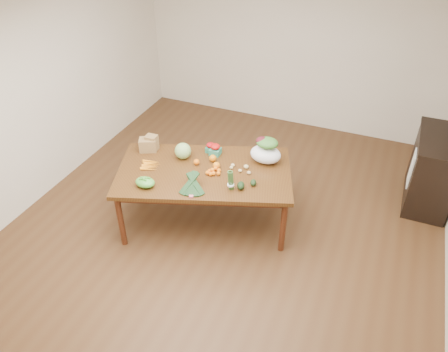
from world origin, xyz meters
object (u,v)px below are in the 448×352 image
at_px(dining_table, 205,196).
at_px(cabbage, 183,151).
at_px(cabinet, 432,170).
at_px(paper_bag, 148,144).
at_px(salad_bag, 266,151).
at_px(asparagus_bundle, 231,180).
at_px(mandarin_cluster, 213,171).
at_px(kale_bunch, 192,185).

height_order(dining_table, cabbage, cabbage).
bearing_deg(cabinet, paper_bag, -158.11).
xyz_separation_m(cabinet, salad_bag, (-1.91, -1.02, 0.42)).
relative_size(cabinet, paper_bag, 3.72).
height_order(paper_bag, asparagus_bundle, asparagus_bundle).
distance_m(cabbage, mandarin_cluster, 0.49).
distance_m(dining_table, asparagus_bundle, 0.69).
bearing_deg(salad_bag, cabinet, 28.14).
bearing_deg(cabinet, mandarin_cluster, -148.12).
xyz_separation_m(dining_table, mandarin_cluster, (0.12, -0.02, 0.41)).
xyz_separation_m(mandarin_cluster, salad_bag, (0.48, 0.46, 0.10)).
height_order(cabbage, kale_bunch, cabbage).
relative_size(cabbage, salad_bag, 0.53).
relative_size(dining_table, kale_bunch, 4.96).
bearing_deg(paper_bag, salad_bag, 12.48).
height_order(kale_bunch, salad_bag, salad_bag).
xyz_separation_m(paper_bag, cabbage, (0.47, 0.01, 0.00)).
distance_m(cabbage, asparagus_bundle, 0.84).
xyz_separation_m(cabinet, kale_bunch, (-2.46, -1.87, 0.36)).
height_order(dining_table, salad_bag, salad_bag).
height_order(mandarin_cluster, kale_bunch, kale_bunch).
relative_size(paper_bag, mandarin_cluster, 1.52).
relative_size(dining_table, asparagus_bundle, 7.94).
xyz_separation_m(kale_bunch, salad_bag, (0.55, 0.85, 0.06)).
distance_m(mandarin_cluster, kale_bunch, 0.39).
height_order(cabinet, mandarin_cluster, cabinet).
bearing_deg(cabbage, dining_table, -23.06).
distance_m(paper_bag, kale_bunch, 1.01).
bearing_deg(cabinet, cabbage, -155.09).
distance_m(paper_bag, cabbage, 0.47).
distance_m(asparagus_bundle, salad_bag, 0.69).
bearing_deg(cabinet, kale_bunch, -142.72).
xyz_separation_m(cabbage, mandarin_cluster, (0.46, -0.16, -0.06)).
bearing_deg(mandarin_cluster, dining_table, 170.83).
bearing_deg(salad_bag, mandarin_cluster, -135.90).
height_order(cabinet, cabbage, cabbage).
relative_size(paper_bag, salad_bag, 0.74).
distance_m(paper_bag, salad_bag, 1.44).
height_order(mandarin_cluster, salad_bag, salad_bag).
bearing_deg(dining_table, mandarin_cluster, -28.45).
height_order(dining_table, cabinet, cabinet).
bearing_deg(kale_bunch, cabinet, 18.00).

